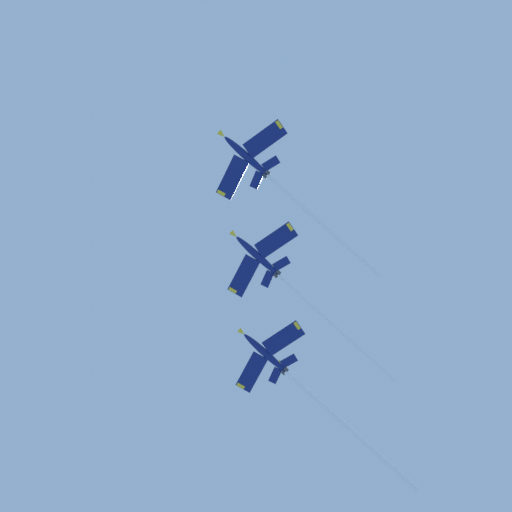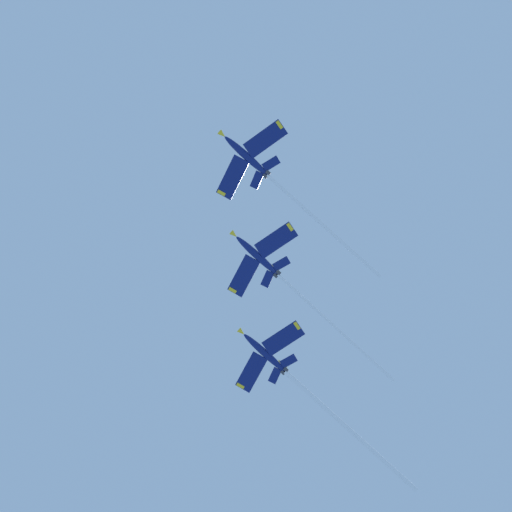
% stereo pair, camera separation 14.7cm
% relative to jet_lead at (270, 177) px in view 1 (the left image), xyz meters
% --- Properties ---
extents(jet_lead, '(29.31, 36.64, 12.01)m').
position_rel_jet_lead_xyz_m(jet_lead, '(0.00, 0.00, 0.00)').
color(jet_lead, navy).
extents(jet_second, '(30.20, 38.49, 11.79)m').
position_rel_jet_lead_xyz_m(jet_second, '(3.74, -20.39, -2.25)').
color(jet_second, navy).
extents(jet_third, '(33.05, 42.20, 12.85)m').
position_rel_jet_lead_xyz_m(jet_third, '(4.42, -45.23, -8.33)').
color(jet_third, navy).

